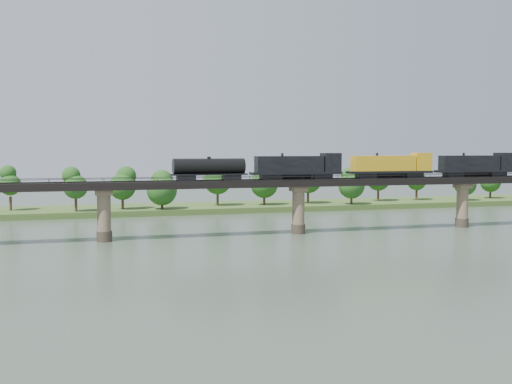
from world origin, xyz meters
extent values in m
plane|color=#384739|center=(0.00, 0.00, 0.00)|extent=(400.00, 400.00, 0.00)
cube|color=#375321|center=(0.00, 85.00, 0.80)|extent=(300.00, 24.00, 1.60)
cylinder|color=#473A2D|center=(-40.00, 30.00, 1.00)|extent=(3.00, 3.00, 2.00)
cylinder|color=#8E735D|center=(-40.00, 30.00, 5.50)|extent=(2.60, 2.60, 9.00)
cube|color=#8E735D|center=(-40.00, 30.00, 9.50)|extent=(3.20, 3.20, 1.00)
cylinder|color=#473A2D|center=(0.00, 30.00, 1.00)|extent=(3.00, 3.00, 2.00)
cylinder|color=#8E735D|center=(0.00, 30.00, 5.50)|extent=(2.60, 2.60, 9.00)
cube|color=#8E735D|center=(0.00, 30.00, 9.50)|extent=(3.20, 3.20, 1.00)
cylinder|color=#473A2D|center=(40.00, 30.00, 1.00)|extent=(3.00, 3.00, 2.00)
cylinder|color=#8E735D|center=(40.00, 30.00, 5.50)|extent=(2.60, 2.60, 9.00)
cube|color=#8E735D|center=(40.00, 30.00, 9.50)|extent=(3.20, 3.20, 1.00)
cube|color=black|center=(0.00, 30.00, 10.75)|extent=(220.00, 5.00, 1.50)
cube|color=black|center=(0.00, 29.25, 11.58)|extent=(220.00, 0.12, 0.16)
cube|color=black|center=(0.00, 30.75, 11.58)|extent=(220.00, 0.12, 0.16)
cube|color=black|center=(0.00, 27.60, 12.20)|extent=(220.00, 0.10, 0.10)
cube|color=black|center=(0.00, 32.40, 12.20)|extent=(220.00, 0.10, 0.10)
cube|color=black|center=(0.00, 27.60, 11.85)|extent=(0.08, 0.08, 0.70)
cube|color=black|center=(0.00, 32.40, 11.85)|extent=(0.08, 0.08, 0.70)
cylinder|color=#382619|center=(-60.94, 84.18, 3.46)|extent=(0.70, 0.70, 3.71)
sphere|color=#174614|center=(-60.94, 84.18, 8.41)|extent=(5.67, 5.67, 5.67)
sphere|color=#174614|center=(-60.94, 84.18, 11.50)|extent=(4.25, 4.25, 4.25)
cylinder|color=#382619|center=(-44.43, 76.31, 3.35)|extent=(0.70, 0.70, 3.51)
sphere|color=#174614|center=(-44.43, 76.31, 8.03)|extent=(6.31, 6.31, 6.31)
sphere|color=#174614|center=(-44.43, 76.31, 10.96)|extent=(4.73, 4.73, 4.73)
cylinder|color=#382619|center=(-32.24, 78.84, 3.27)|extent=(0.70, 0.70, 3.34)
sphere|color=#174614|center=(-32.24, 78.84, 7.73)|extent=(7.18, 7.18, 7.18)
sphere|color=#174614|center=(-32.24, 78.84, 10.52)|extent=(5.39, 5.39, 5.39)
cylinder|color=#382619|center=(-22.01, 76.15, 3.01)|extent=(0.70, 0.70, 2.83)
sphere|color=#174614|center=(-22.01, 76.15, 6.78)|extent=(8.26, 8.26, 8.26)
sphere|color=#174614|center=(-22.01, 76.15, 9.14)|extent=(6.19, 6.19, 6.19)
cylinder|color=#382619|center=(-5.04, 82.68, 3.58)|extent=(0.70, 0.70, 3.96)
sphere|color=#174614|center=(-5.04, 82.68, 8.87)|extent=(8.07, 8.07, 8.07)
sphere|color=#174614|center=(-5.04, 82.68, 12.17)|extent=(6.05, 6.05, 6.05)
cylinder|color=#382619|center=(8.52, 81.14, 3.23)|extent=(0.70, 0.70, 3.27)
sphere|color=#174614|center=(8.52, 81.14, 7.59)|extent=(8.03, 8.03, 8.03)
sphere|color=#174614|center=(8.52, 81.14, 10.31)|extent=(6.02, 6.02, 6.02)
cylinder|color=#382619|center=(22.65, 82.31, 3.56)|extent=(0.70, 0.70, 3.92)
sphere|color=#174614|center=(22.65, 82.31, 8.79)|extent=(8.29, 8.29, 8.29)
sphere|color=#174614|center=(22.65, 82.31, 12.05)|extent=(6.21, 6.21, 6.21)
cylinder|color=#382619|center=(33.59, 75.35, 3.11)|extent=(0.70, 0.70, 3.02)
sphere|color=#174614|center=(33.59, 75.35, 7.15)|extent=(7.74, 7.74, 7.74)
sphere|color=#174614|center=(33.59, 75.35, 9.67)|extent=(5.80, 5.80, 5.80)
cylinder|color=#382619|center=(46.81, 84.03, 3.50)|extent=(0.70, 0.70, 3.80)
sphere|color=#174614|center=(46.81, 84.03, 8.56)|extent=(7.47, 7.47, 7.47)
sphere|color=#174614|center=(46.81, 84.03, 11.73)|extent=(5.60, 5.60, 5.60)
cylinder|color=#382619|center=(60.48, 84.26, 3.29)|extent=(0.70, 0.70, 3.38)
sphere|color=#174614|center=(60.48, 84.26, 7.80)|extent=(6.23, 6.23, 6.23)
sphere|color=#174614|center=(60.48, 84.26, 10.62)|extent=(4.67, 4.67, 4.67)
cylinder|color=#382619|center=(74.35, 78.39, 2.99)|extent=(0.70, 0.70, 2.77)
sphere|color=#174614|center=(74.35, 78.39, 6.68)|extent=(7.04, 7.04, 7.04)
sphere|color=#174614|center=(74.35, 78.39, 8.99)|extent=(5.28, 5.28, 5.28)
cylinder|color=#382619|center=(87.62, 83.57, 3.07)|extent=(0.70, 0.70, 2.94)
sphere|color=#174614|center=(87.62, 83.57, 7.00)|extent=(6.73, 6.73, 6.73)
sphere|color=#174614|center=(87.62, 83.57, 9.45)|extent=(5.05, 5.05, 5.05)
cube|color=black|center=(48.92, 30.00, 12.07)|extent=(4.16, 2.50, 1.14)
cube|color=black|center=(37.48, 30.00, 12.07)|extent=(4.16, 2.50, 1.14)
cube|color=black|center=(43.20, 30.00, 12.80)|extent=(19.77, 3.12, 0.52)
cube|color=black|center=(41.64, 30.00, 14.73)|extent=(14.57, 2.81, 3.33)
cube|color=black|center=(51.00, 30.00, 15.04)|extent=(3.75, 3.12, 3.95)
cylinder|color=black|center=(43.20, 30.00, 12.23)|extent=(6.24, 1.46, 1.46)
cube|color=black|center=(27.07, 30.00, 12.07)|extent=(4.16, 2.50, 1.14)
cube|color=black|center=(15.63, 30.00, 12.07)|extent=(4.16, 2.50, 1.14)
cube|color=black|center=(21.35, 30.00, 12.80)|extent=(19.77, 3.12, 0.52)
cube|color=gold|center=(19.79, 30.00, 14.73)|extent=(14.57, 2.81, 3.33)
cube|color=gold|center=(29.15, 30.00, 15.04)|extent=(3.75, 3.12, 3.95)
cylinder|color=black|center=(21.35, 30.00, 12.23)|extent=(6.24, 1.46, 1.46)
cube|color=black|center=(5.22, 30.00, 12.07)|extent=(4.16, 2.50, 1.14)
cube|color=black|center=(-6.23, 30.00, 12.07)|extent=(4.16, 2.50, 1.14)
cube|color=black|center=(-0.50, 30.00, 12.80)|extent=(19.77, 3.12, 0.52)
cube|color=black|center=(-2.06, 30.00, 14.73)|extent=(14.57, 2.81, 3.33)
cube|color=black|center=(7.30, 30.00, 15.04)|extent=(3.75, 3.12, 3.95)
cylinder|color=black|center=(-0.50, 30.00, 12.23)|extent=(6.24, 1.46, 1.46)
cube|color=black|center=(-14.55, 30.00, 12.07)|extent=(3.64, 2.29, 1.14)
cube|color=black|center=(-23.92, 30.00, 12.07)|extent=(3.64, 2.29, 1.14)
cube|color=black|center=(-19.23, 30.00, 12.75)|extent=(15.61, 2.50, 0.31)
cylinder|color=black|center=(-19.23, 30.00, 14.41)|extent=(14.57, 3.12, 3.12)
cylinder|color=black|center=(-19.23, 30.00, 16.08)|extent=(0.73, 0.73, 0.52)
camera|label=1|loc=(-47.29, -96.33, 17.87)|focal=45.00mm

